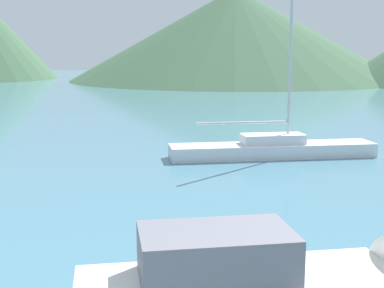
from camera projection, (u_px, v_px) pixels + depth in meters
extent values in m
cube|color=slate|center=(216.00, 255.00, 8.50)|extent=(2.70, 1.97, 0.81)
cube|color=silver|center=(273.00, 150.00, 22.09)|extent=(8.65, 3.36, 0.57)
cube|color=silver|center=(273.00, 139.00, 22.01)|extent=(2.73, 1.59, 0.40)
cylinder|color=#BCBCC1|center=(291.00, 47.00, 21.47)|extent=(0.12, 0.12, 7.84)
cylinder|color=#BCBCC1|center=(243.00, 123.00, 21.70)|extent=(3.77, 0.96, 0.10)
cone|color=#38563D|center=(235.00, 35.00, 81.00)|extent=(49.91, 49.91, 13.71)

